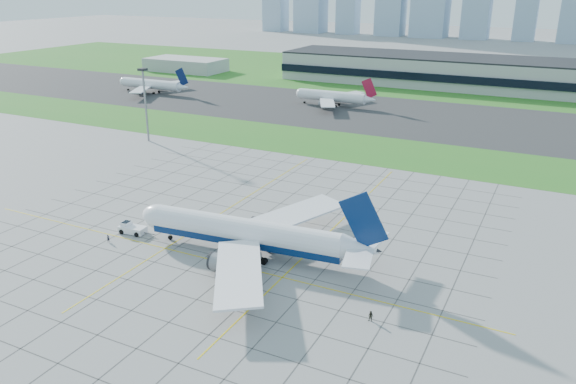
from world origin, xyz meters
name	(u,v)px	position (x,y,z in m)	size (l,w,h in m)	color
ground	(210,254)	(0.00, 0.00, 0.00)	(1400.00, 1400.00, 0.00)	#979792
grass_median	(358,148)	(0.00, 90.00, 0.02)	(700.00, 35.00, 0.04)	#2A7421
asphalt_taxiway	(402,116)	(0.00, 145.00, 0.03)	(700.00, 75.00, 0.04)	#383838
grass_far	(454,79)	(0.00, 255.00, 0.02)	(700.00, 145.00, 0.04)	#2A7421
apron_markings	(239,234)	(0.43, 11.09, 0.02)	(120.00, 130.00, 0.03)	#474744
terminal	(524,76)	(40.00, 229.87, 7.89)	(260.00, 43.00, 15.80)	#B7B7B2
service_block	(186,65)	(-160.00, 210.00, 4.00)	(50.00, 25.00, 8.00)	#B7B7B2
light_mast	(145,96)	(-70.00, 65.00, 16.18)	(2.50, 2.50, 25.60)	gray
airliner	(248,233)	(7.09, 3.71, 4.69)	(54.52, 55.04, 17.16)	white
pushback_tug	(131,228)	(-21.75, 0.99, 1.11)	(9.04, 3.59, 2.49)	white
crew_near	(108,238)	(-22.98, -5.00, 0.85)	(0.62, 0.41, 1.69)	black
crew_far	(371,316)	(37.93, -8.70, 0.96)	(0.93, 0.72, 1.91)	black
distant_jet_0	(152,84)	(-129.23, 139.48, 4.49)	(40.97, 42.66, 14.08)	white
distant_jet_1	(333,96)	(-33.97, 150.63, 4.48)	(36.82, 42.66, 14.08)	white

